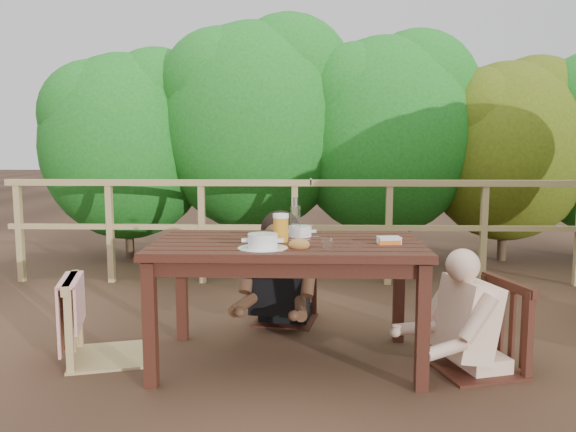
{
  "coord_description": "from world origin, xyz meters",
  "views": [
    {
      "loc": [
        0.11,
        -3.3,
        1.31
      ],
      "look_at": [
        0.0,
        0.05,
        0.9
      ],
      "focal_mm": 34.75,
      "sensor_mm": 36.0,
      "label": 1
    }
  ],
  "objects_px": {
    "table": "(288,303)",
    "chair_far": "(285,264)",
    "bottle": "(295,219)",
    "tumbler": "(327,245)",
    "chair_left": "(107,281)",
    "chair_right": "(477,287)",
    "soup_far": "(300,232)",
    "butter_tub": "(389,242)",
    "soup_near": "(263,242)",
    "diner_right": "(482,270)",
    "woman": "(286,236)",
    "beer_glass": "(281,229)",
    "bread_roll": "(299,245)"
  },
  "relations": [
    {
      "from": "table",
      "to": "chair_far",
      "type": "distance_m",
      "value": 0.82
    },
    {
      "from": "bottle",
      "to": "tumbler",
      "type": "height_order",
      "value": "bottle"
    },
    {
      "from": "chair_left",
      "to": "chair_right",
      "type": "xyz_separation_m",
      "value": [
        2.24,
        -0.1,
        0.0
      ]
    },
    {
      "from": "soup_far",
      "to": "butter_tub",
      "type": "bearing_deg",
      "value": -25.98
    },
    {
      "from": "chair_far",
      "to": "soup_near",
      "type": "relative_size",
      "value": 3.1
    },
    {
      "from": "diner_right",
      "to": "tumbler",
      "type": "relative_size",
      "value": 15.49
    },
    {
      "from": "chair_left",
      "to": "soup_near",
      "type": "xyz_separation_m",
      "value": [
        0.99,
        -0.26,
        0.29
      ]
    },
    {
      "from": "woman",
      "to": "soup_far",
      "type": "bearing_deg",
      "value": 110.41
    },
    {
      "from": "woman",
      "to": "tumbler",
      "type": "xyz_separation_m",
      "value": [
        0.27,
        -1.09,
        0.12
      ]
    },
    {
      "from": "table",
      "to": "soup_near",
      "type": "bearing_deg",
      "value": -120.08
    },
    {
      "from": "chair_right",
      "to": "beer_glass",
      "type": "relative_size",
      "value": 5.43
    },
    {
      "from": "table",
      "to": "bread_roll",
      "type": "distance_m",
      "value": 0.47
    },
    {
      "from": "chair_far",
      "to": "butter_tub",
      "type": "distance_m",
      "value": 1.14
    },
    {
      "from": "bread_roll",
      "to": "beer_glass",
      "type": "distance_m",
      "value": 0.25
    },
    {
      "from": "bread_roll",
      "to": "bottle",
      "type": "distance_m",
      "value": 0.37
    },
    {
      "from": "chair_far",
      "to": "soup_near",
      "type": "xyz_separation_m",
      "value": [
        -0.09,
        -1.04,
        0.35
      ]
    },
    {
      "from": "chair_far",
      "to": "bread_roll",
      "type": "relative_size",
      "value": 7.37
    },
    {
      "from": "chair_left",
      "to": "soup_near",
      "type": "bearing_deg",
      "value": -120.19
    },
    {
      "from": "chair_far",
      "to": "beer_glass",
      "type": "distance_m",
      "value": 0.92
    },
    {
      "from": "table",
      "to": "bottle",
      "type": "height_order",
      "value": "bottle"
    },
    {
      "from": "diner_right",
      "to": "bread_roll",
      "type": "xyz_separation_m",
      "value": [
        -1.07,
        -0.17,
        0.17
      ]
    },
    {
      "from": "diner_right",
      "to": "bread_roll",
      "type": "height_order",
      "value": "diner_right"
    },
    {
      "from": "chair_left",
      "to": "beer_glass",
      "type": "bearing_deg",
      "value": -108.06
    },
    {
      "from": "chair_far",
      "to": "table",
      "type": "bearing_deg",
      "value": -76.61
    },
    {
      "from": "chair_left",
      "to": "butter_tub",
      "type": "distance_m",
      "value": 1.74
    },
    {
      "from": "soup_far",
      "to": "tumbler",
      "type": "relative_size",
      "value": 3.16
    },
    {
      "from": "beer_glass",
      "to": "tumbler",
      "type": "xyz_separation_m",
      "value": [
        0.26,
        -0.24,
        -0.05
      ]
    },
    {
      "from": "woman",
      "to": "beer_glass",
      "type": "xyz_separation_m",
      "value": [
        0.0,
        -0.85,
        0.18
      ]
    },
    {
      "from": "chair_right",
      "to": "beer_glass",
      "type": "distance_m",
      "value": 1.2
    },
    {
      "from": "chair_right",
      "to": "bottle",
      "type": "distance_m",
      "value": 1.15
    },
    {
      "from": "bread_roll",
      "to": "butter_tub",
      "type": "height_order",
      "value": "bread_roll"
    },
    {
      "from": "chair_right",
      "to": "woman",
      "type": "height_order",
      "value": "woman"
    },
    {
      "from": "beer_glass",
      "to": "butter_tub",
      "type": "xyz_separation_m",
      "value": [
        0.64,
        -0.06,
        -0.06
      ]
    },
    {
      "from": "woman",
      "to": "bottle",
      "type": "xyz_separation_m",
      "value": [
        0.09,
        -0.71,
        0.22
      ]
    },
    {
      "from": "chair_left",
      "to": "bottle",
      "type": "bearing_deg",
      "value": -101.18
    },
    {
      "from": "bottle",
      "to": "tumbler",
      "type": "bearing_deg",
      "value": -64.16
    },
    {
      "from": "diner_right",
      "to": "soup_far",
      "type": "relative_size",
      "value": 4.9
    },
    {
      "from": "table",
      "to": "bottle",
      "type": "distance_m",
      "value": 0.52
    },
    {
      "from": "soup_far",
      "to": "table",
      "type": "bearing_deg",
      "value": -111.9
    },
    {
      "from": "table",
      "to": "diner_right",
      "type": "bearing_deg",
      "value": -3.41
    },
    {
      "from": "chair_left",
      "to": "woman",
      "type": "distance_m",
      "value": 1.35
    },
    {
      "from": "chair_right",
      "to": "soup_far",
      "type": "xyz_separation_m",
      "value": [
        -1.04,
        0.25,
        0.28
      ]
    },
    {
      "from": "table",
      "to": "bottle",
      "type": "xyz_separation_m",
      "value": [
        0.04,
        0.12,
        0.5
      ]
    },
    {
      "from": "chair_far",
      "to": "diner_right",
      "type": "height_order",
      "value": "diner_right"
    },
    {
      "from": "beer_glass",
      "to": "butter_tub",
      "type": "bearing_deg",
      "value": -5.21
    },
    {
      "from": "chair_left",
      "to": "chair_far",
      "type": "xyz_separation_m",
      "value": [
        1.08,
        0.78,
        -0.05
      ]
    },
    {
      "from": "butter_tub",
      "to": "chair_left",
      "type": "bearing_deg",
      "value": 168.53
    },
    {
      "from": "bread_roll",
      "to": "woman",
      "type": "bearing_deg",
      "value": 96.28
    },
    {
      "from": "chair_left",
      "to": "tumbler",
      "type": "bearing_deg",
      "value": -117.5
    },
    {
      "from": "soup_near",
      "to": "tumbler",
      "type": "xyz_separation_m",
      "value": [
        0.36,
        -0.03,
        -0.01
      ]
    }
  ]
}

